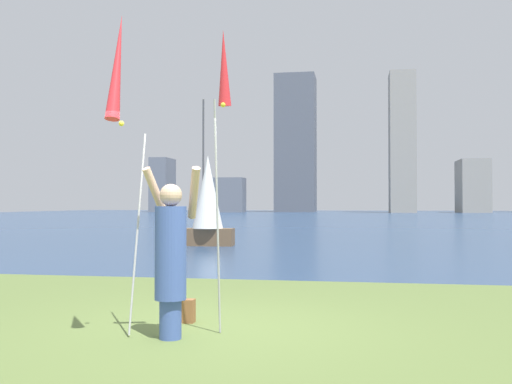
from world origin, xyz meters
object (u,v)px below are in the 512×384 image
Objects in this scene: person at (171,254)px; kite_flag_left at (118,74)px; bag at (184,311)px; sailboat_0 at (207,201)px; kite_flag_right at (224,77)px.

kite_flag_left is (-0.49, -0.37, 1.98)m from person.
kite_flag_left is at bearing -142.05° from person.
kite_flag_left is 12.14× the size of bag.
sailboat_0 reaches higher than person.
person is 6.56× the size of bag.
kite_flag_right is 12.25× the size of bag.
bag is (0.38, 1.24, -2.79)m from kite_flag_left.
kite_flag_left is at bearing -79.16° from sailboat_0.
person is at bearing -132.37° from kite_flag_right.
kite_flag_left is 1.33m from kite_flag_right.
person is 0.54× the size of kite_flag_right.
sailboat_0 is (-3.11, 13.03, 1.45)m from bag.
sailboat_0 is at bearing 105.48° from kite_flag_right.
sailboat_0 is (-3.22, 13.90, 0.64)m from person.
person is at bearing 36.94° from kite_flag_left.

